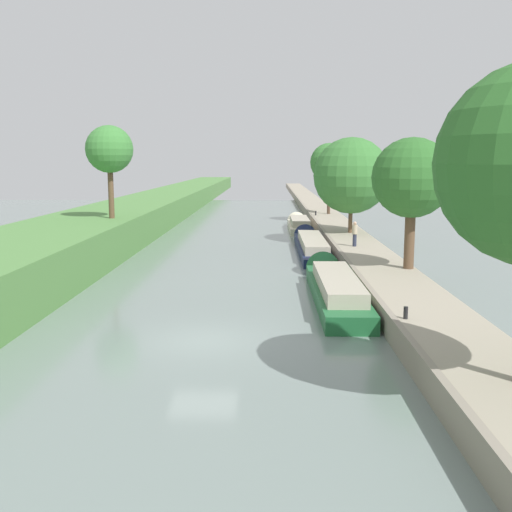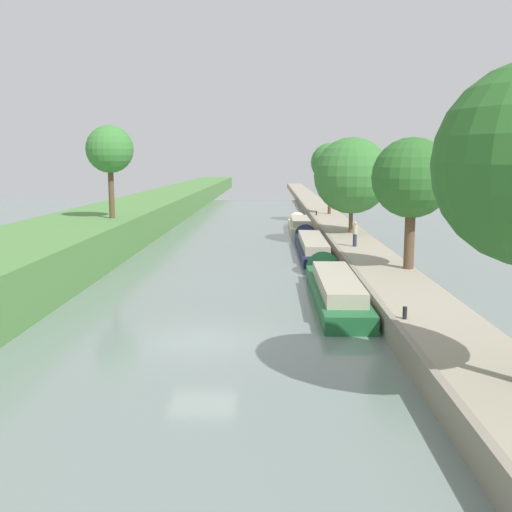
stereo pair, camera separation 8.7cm
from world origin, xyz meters
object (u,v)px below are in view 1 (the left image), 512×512
narrowboat_green (334,287)px  mooring_bollard_far (316,213)px  mooring_bollard_near (406,313)px  person_walking (355,233)px  narrowboat_cream (299,224)px  narrowboat_navy (311,244)px

narrowboat_green → mooring_bollard_far: (1.76, 34.02, 0.62)m
mooring_bollard_near → narrowboat_green: bearing=103.4°
person_walking → mooring_bollard_far: bearing=92.0°
narrowboat_cream → mooring_bollard_near: 37.12m
narrowboat_green → mooring_bollard_far: size_ratio=28.00×
narrowboat_green → person_walking: (2.55, 11.12, 1.26)m
narrowboat_green → mooring_bollard_far: bearing=87.0°
person_walking → mooring_bollard_far: 22.92m
mooring_bollard_near → person_walking: bearing=87.6°
narrowboat_cream → mooring_bollard_far: (1.98, 4.36, 0.69)m
narrowboat_green → narrowboat_navy: (-0.05, 15.32, -0.08)m
narrowboat_green → mooring_bollard_near: size_ratio=28.00×
narrowboat_navy → narrowboat_green: bearing=-89.8°
narrowboat_navy → narrowboat_cream: narrowboat_cream is taller
narrowboat_green → narrowboat_cream: narrowboat_green is taller
mooring_bollard_far → mooring_bollard_near: bearing=-90.0°
mooring_bollard_far → narrowboat_green: bearing=-93.0°
mooring_bollard_near → mooring_bollard_far: same height
narrowboat_navy → person_walking: size_ratio=8.90×
narrowboat_cream → mooring_bollard_near: (1.98, -37.06, 0.69)m
narrowboat_navy → person_walking: (2.60, -4.20, 1.34)m
narrowboat_cream → person_walking: size_ratio=6.49×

